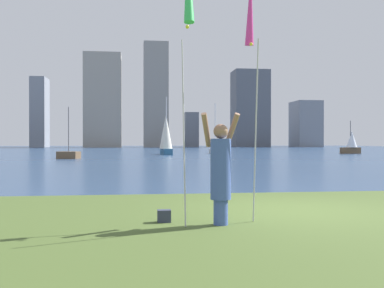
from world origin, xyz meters
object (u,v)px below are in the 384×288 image
object	(u,v)px
person	(221,170)
sailboat_4	(215,150)
sailboat_1	(351,142)
bag	(164,216)
kite_flag_right	(250,14)
sailboat_5	(69,155)
sailboat_3	(166,135)

from	to	relation	value
person	sailboat_4	xyz separation A→B (m)	(7.69, 43.58, -0.57)
person	sailboat_4	bearing A→B (deg)	84.70
sailboat_1	bag	bearing A→B (deg)	-120.49
sailboat_4	bag	bearing A→B (deg)	-101.29
kite_flag_right	sailboat_1	size ratio (longest dim) A/B	1.23
bag	sailboat_5	distance (m)	29.52
sailboat_1	sailboat_3	bearing A→B (deg)	-178.75
sailboat_3	sailboat_5	bearing A→B (deg)	-129.99
kite_flag_right	sailboat_3	bearing A→B (deg)	88.34
person	sailboat_5	bearing A→B (deg)	107.54
person	sailboat_1	size ratio (longest dim) A/B	0.52
sailboat_3	kite_flag_right	bearing A→B (deg)	-91.66
person	sailboat_5	distance (m)	30.08
kite_flag_right	person	bearing A→B (deg)	-146.43
sailboat_4	person	bearing A→B (deg)	-100.01
sailboat_1	sailboat_3	distance (m)	20.57
bag	sailboat_3	size ratio (longest dim) A/B	0.04
sailboat_3	sailboat_4	world-z (taller)	sailboat_3
kite_flag_right	sailboat_4	xyz separation A→B (m)	(7.07, 43.16, -3.34)
sailboat_1	kite_flag_right	bearing A→B (deg)	-118.81
person	kite_flag_right	size ratio (longest dim) A/B	0.43
person	bag	size ratio (longest dim) A/B	8.18
sailboat_1	sailboat_4	xyz separation A→B (m)	(-14.61, 3.75, -0.92)
sailboat_1	person	bearing A→B (deg)	-119.25
kite_flag_right	sailboat_1	xyz separation A→B (m)	(21.68, 39.42, -2.42)
kite_flag_right	bag	xyz separation A→B (m)	(-1.56, -0.05, -3.60)
kite_flag_right	bag	size ratio (longest dim) A/B	19.24
sailboat_1	sailboat_5	xyz separation A→B (m)	(-28.98, -10.51, -0.97)
person	sailboat_3	xyz separation A→B (m)	(1.75, 39.38, 1.09)
sailboat_3	sailboat_4	xyz separation A→B (m)	(5.94, 4.20, -1.66)
person	sailboat_1	xyz separation A→B (m)	(22.30, 39.83, 0.35)
person	sailboat_3	size ratio (longest dim) A/B	0.32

